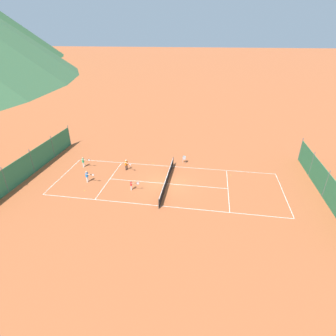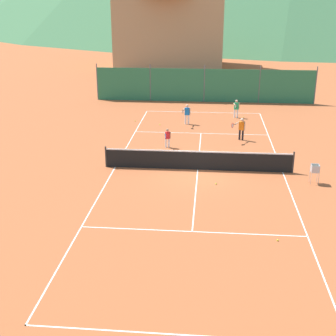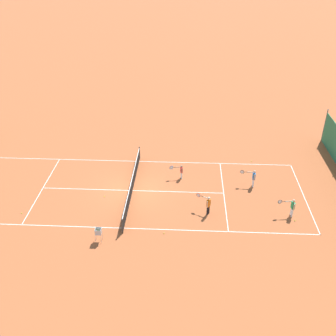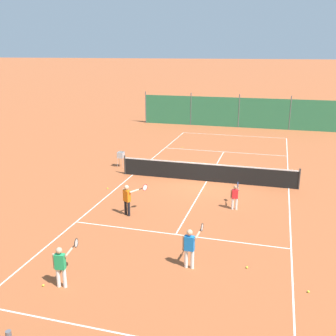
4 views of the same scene
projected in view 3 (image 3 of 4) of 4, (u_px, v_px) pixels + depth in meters
ground_plane at (132, 191)px, 27.63m from camera, size 600.00×600.00×0.00m
court_line_markings at (132, 190)px, 27.63m from camera, size 8.25×23.85×0.01m
tennis_net at (132, 185)px, 27.37m from camera, size 9.18×0.08×1.06m
player_near_service at (292, 206)px, 24.81m from camera, size 0.43×1.06×1.26m
player_far_service at (253, 177)px, 27.71m from camera, size 0.47×1.06×1.31m
player_near_baseline at (208, 204)px, 25.00m from camera, size 0.84×0.92×1.31m
player_far_baseline at (181, 171)px, 28.70m from camera, size 0.36×0.96×1.08m
tennis_ball_near_corner at (104, 197)px, 26.94m from camera, size 0.07×0.07×0.07m
tennis_ball_by_net_right at (164, 233)px, 23.67m from camera, size 0.07×0.07×0.07m
tennis_ball_mid_court at (295, 221)px, 24.71m from camera, size 0.07×0.07×0.07m
tennis_ball_alley_right at (22, 213)px, 25.35m from camera, size 0.07×0.07×0.07m
tennis_ball_service_box at (252, 161)px, 31.08m from camera, size 0.07×0.07×0.07m
tennis_ball_by_net_left at (244, 173)px, 29.60m from camera, size 0.07×0.07×0.07m
ball_hopper at (98, 232)px, 22.82m from camera, size 0.36×0.36×0.89m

